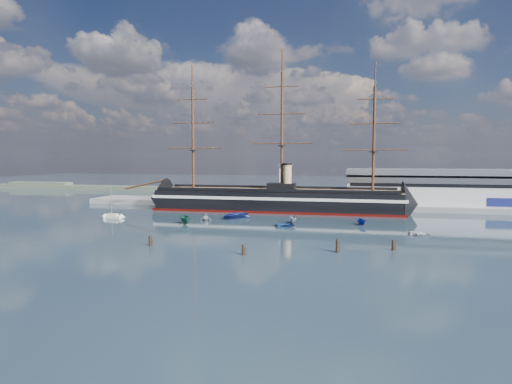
# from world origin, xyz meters

# --- Properties ---
(ground) EXTENTS (600.00, 600.00, 0.00)m
(ground) POSITION_xyz_m (0.00, 40.00, 0.00)
(ground) COLOR black
(ground) RESTS_ON ground
(quay) EXTENTS (180.00, 18.00, 2.00)m
(quay) POSITION_xyz_m (10.00, 76.00, 0.00)
(quay) COLOR slate
(quay) RESTS_ON ground
(warehouse) EXTENTS (63.00, 21.00, 11.60)m
(warehouse) POSITION_xyz_m (58.00, 80.00, 7.98)
(warehouse) COLOR #B7BABC
(warehouse) RESTS_ON ground
(quay_tower) EXTENTS (5.00, 5.00, 15.00)m
(quay_tower) POSITION_xyz_m (3.00, 73.00, 9.75)
(quay_tower) COLOR silver
(quay_tower) RESTS_ON ground
(shoreline) EXTENTS (120.00, 10.00, 4.00)m
(shoreline) POSITION_xyz_m (-139.23, 135.00, 1.45)
(shoreline) COLOR #3F4C38
(shoreline) RESTS_ON ground
(warship) EXTENTS (112.94, 16.95, 53.94)m
(warship) POSITION_xyz_m (0.02, 60.00, 4.04)
(warship) COLOR black
(warship) RESTS_ON ground
(sailboat) EXTENTS (6.83, 3.11, 10.54)m
(sailboat) POSITION_xyz_m (-46.59, 30.38, 0.67)
(sailboat) COLOR white
(sailboat) RESTS_ON ground
(motorboat_a) EXTENTS (8.01, 6.56, 3.08)m
(motorboat_a) POSITION_xyz_m (-18.97, 24.04, 0.00)
(motorboat_a) COLOR #1C523E
(motorboat_a) RESTS_ON ground
(motorboat_b) EXTENTS (1.48, 3.58, 1.66)m
(motorboat_b) POSITION_xyz_m (10.43, 26.04, 0.00)
(motorboat_b) COLOR #23498A
(motorboat_b) RESTS_ON ground
(motorboat_c) EXTENTS (6.48, 3.00, 2.50)m
(motorboat_c) POSITION_xyz_m (11.73, 32.75, 0.00)
(motorboat_c) COLOR gray
(motorboat_c) RESTS_ON ground
(motorboat_d) EXTENTS (6.81, 4.39, 2.31)m
(motorboat_d) POSITION_xyz_m (-15.67, 32.63, 0.00)
(motorboat_d) COLOR silver
(motorboat_d) RESTS_ON ground
(motorboat_e) EXTENTS (3.18, 3.49, 1.58)m
(motorboat_e) POSITION_xyz_m (45.81, 19.98, 0.00)
(motorboat_e) COLOR white
(motorboat_e) RESTS_ON ground
(motorboat_f) EXTENTS (5.90, 3.94, 2.22)m
(motorboat_f) POSITION_xyz_m (31.72, 34.40, 0.00)
(motorboat_f) COLOR navy
(motorboat_f) RESTS_ON ground
(motorboat_g) EXTENTS (6.85, 5.28, 2.99)m
(motorboat_g) POSITION_xyz_m (-8.35, 39.07, 0.00)
(motorboat_g) COLOR navy
(motorboat_g) RESTS_ON ground
(piling_near_left) EXTENTS (0.64, 0.64, 3.01)m
(piling_near_left) POSITION_xyz_m (-15.04, -6.28, 0.00)
(piling_near_left) COLOR black
(piling_near_left) RESTS_ON ground
(piling_near_mid) EXTENTS (0.64, 0.64, 2.85)m
(piling_near_mid) POSITION_xyz_m (7.56, -10.22, 0.00)
(piling_near_mid) COLOR black
(piling_near_mid) RESTS_ON ground
(piling_near_right) EXTENTS (0.64, 0.64, 3.53)m
(piling_near_right) POSITION_xyz_m (26.11, -3.74, 0.00)
(piling_near_right) COLOR black
(piling_near_right) RESTS_ON ground
(piling_far_right) EXTENTS (0.64, 0.64, 2.93)m
(piling_far_right) POSITION_xyz_m (37.67, 1.10, 0.00)
(piling_far_right) COLOR black
(piling_far_right) RESTS_ON ground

